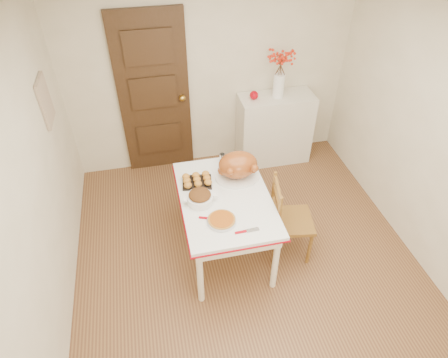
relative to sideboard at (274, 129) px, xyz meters
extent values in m
cube|color=#55321F|center=(-0.81, -1.78, -0.48)|extent=(3.50, 4.00, 0.00)
cube|color=white|center=(-0.81, -1.78, 2.02)|extent=(3.50, 4.00, 0.00)
cube|color=beige|center=(-0.81, 0.22, 0.77)|extent=(3.50, 0.00, 2.50)
cube|color=beige|center=(-2.56, -1.78, 0.77)|extent=(0.00, 4.00, 2.50)
cube|color=beige|center=(0.94, -1.78, 0.77)|extent=(0.00, 4.00, 2.50)
cube|color=#372314|center=(-1.51, 0.19, 0.55)|extent=(0.85, 0.06, 2.06)
cube|color=#BDAF8F|center=(-2.54, -0.58, 1.02)|extent=(0.03, 0.35, 0.45)
cube|color=beige|center=(0.00, 0.00, 0.00)|extent=(0.95, 0.42, 0.95)
sphere|color=#A3020D|center=(-0.31, 0.00, 0.53)|extent=(0.11, 0.11, 0.11)
cylinder|color=#9A460E|center=(-1.10, -1.78, 0.31)|extent=(0.33, 0.33, 0.05)
cylinder|color=white|center=(-0.91, -0.92, 0.34)|extent=(0.06, 0.06, 0.10)
camera|label=1|loc=(-1.61, -4.14, 2.81)|focal=31.14mm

